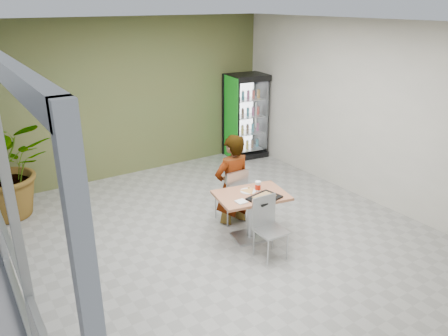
{
  "coord_description": "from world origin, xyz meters",
  "views": [
    {
      "loc": [
        -3.31,
        -4.91,
        3.48
      ],
      "look_at": [
        0.21,
        0.48,
        1.0
      ],
      "focal_mm": 35.0,
      "sensor_mm": 36.0,
      "label": 1
    }
  ],
  "objects": [
    {
      "name": "potted_plant",
      "position": [
        -2.64,
        2.75,
        0.86
      ],
      "size": [
        1.84,
        1.69,
        1.72
      ],
      "primitive_type": "imported",
      "rotation": [
        0.0,
        0.0,
        -0.26
      ],
      "color": "#2F6528",
      "rests_on": "ground"
    },
    {
      "name": "room_envelope",
      "position": [
        0.0,
        0.0,
        1.6
      ],
      "size": [
        6.0,
        7.0,
        3.2
      ],
      "primitive_type": null,
      "color": "#BBB7A8",
      "rests_on": "ground"
    },
    {
      "name": "pizza_plate",
      "position": [
        0.33,
        -0.02,
        0.77
      ],
      "size": [
        0.33,
        0.33,
        0.03
      ],
      "color": "white",
      "rests_on": "dining_table"
    },
    {
      "name": "ground",
      "position": [
        0.0,
        0.0,
        0.0
      ],
      "size": [
        7.0,
        7.0,
        0.0
      ],
      "primitive_type": "plane",
      "color": "gray",
      "rests_on": "ground"
    },
    {
      "name": "seated_woman",
      "position": [
        0.39,
        0.5,
        0.61
      ],
      "size": [
        0.68,
        0.44,
        1.81
      ],
      "primitive_type": "imported",
      "rotation": [
        0.0,
        0.0,
        3.16
      ],
      "color": "black",
      "rests_on": "ground"
    },
    {
      "name": "chair_near",
      "position": [
        0.23,
        -0.62,
        0.53
      ],
      "size": [
        0.41,
        0.42,
        0.9
      ],
      "rotation": [
        0.0,
        0.0,
        -0.04
      ],
      "color": "#ABAEB0",
      "rests_on": "ground"
    },
    {
      "name": "dining_table",
      "position": [
        0.31,
        -0.12,
        0.54
      ],
      "size": [
        1.18,
        0.93,
        0.75
      ],
      "rotation": [
        0.0,
        0.0,
        -0.19
      ],
      "color": "#9E6343",
      "rests_on": "ground"
    },
    {
      "name": "napkin_stack",
      "position": [
        0.02,
        -0.27,
        0.76
      ],
      "size": [
        0.15,
        0.15,
        0.02
      ],
      "primitive_type": "cube",
      "rotation": [
        0.0,
        0.0,
        0.0
      ],
      "color": "white",
      "rests_on": "dining_table"
    },
    {
      "name": "soda_cup",
      "position": [
        0.46,
        -0.08,
        0.83
      ],
      "size": [
        0.09,
        0.09,
        0.16
      ],
      "color": "white",
      "rests_on": "dining_table"
    },
    {
      "name": "chair_far",
      "position": [
        0.39,
        0.46,
        0.55
      ],
      "size": [
        0.42,
        0.43,
        0.95
      ],
      "rotation": [
        0.0,
        0.0,
        3.16
      ],
      "color": "#ABAEB0",
      "rests_on": "ground"
    },
    {
      "name": "beverage_fridge",
      "position": [
        2.53,
        3.07,
        0.96
      ],
      "size": [
        0.96,
        0.78,
        1.93
      ],
      "rotation": [
        0.0,
        0.0,
        -0.13
      ],
      "color": "black",
      "rests_on": "ground"
    },
    {
      "name": "cafeteria_tray",
      "position": [
        0.37,
        -0.36,
        0.76
      ],
      "size": [
        0.52,
        0.42,
        0.03
      ],
      "primitive_type": "cube",
      "rotation": [
        0.0,
        0.0,
        0.19
      ],
      "color": "black",
      "rests_on": "dining_table"
    }
  ]
}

